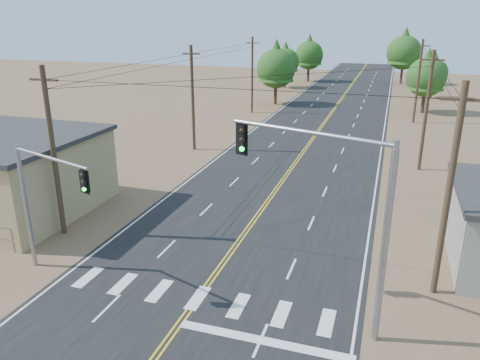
% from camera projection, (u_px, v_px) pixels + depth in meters
% --- Properties ---
extents(road, '(15.00, 200.00, 0.02)m').
position_uv_depth(road, '(294.00, 165.00, 41.60)').
color(road, black).
rests_on(road, ground).
extents(utility_pole_left_near, '(1.80, 0.30, 10.00)m').
position_uv_depth(utility_pole_left_near, '(53.00, 152.00, 26.82)').
color(utility_pole_left_near, '#4C3826').
rests_on(utility_pole_left_near, ground).
extents(utility_pole_left_mid, '(1.80, 0.30, 10.00)m').
position_uv_depth(utility_pole_left_mid, '(193.00, 98.00, 44.77)').
color(utility_pole_left_mid, '#4C3826').
rests_on(utility_pole_left_mid, ground).
extents(utility_pole_left_far, '(1.80, 0.30, 10.00)m').
position_uv_depth(utility_pole_left_far, '(252.00, 75.00, 62.73)').
color(utility_pole_left_far, '#4C3826').
rests_on(utility_pole_left_far, ground).
extents(utility_pole_right_near, '(1.80, 0.30, 10.00)m').
position_uv_depth(utility_pole_right_near, '(449.00, 192.00, 20.69)').
color(utility_pole_right_near, '#4C3826').
rests_on(utility_pole_right_near, ground).
extents(utility_pole_right_mid, '(1.80, 0.30, 10.00)m').
position_uv_depth(utility_pole_right_mid, '(426.00, 111.00, 38.65)').
color(utility_pole_right_mid, '#4C3826').
rests_on(utility_pole_right_mid, ground).
extents(utility_pole_right_far, '(1.80, 0.30, 10.00)m').
position_uv_depth(utility_pole_right_far, '(418.00, 81.00, 56.60)').
color(utility_pole_right_far, '#4C3826').
rests_on(utility_pole_right_far, ground).
extents(signal_mast_left, '(5.35, 2.01, 6.59)m').
position_uv_depth(signal_mast_left, '(41.00, 193.00, 22.41)').
color(signal_mast_left, gray).
rests_on(signal_mast_left, ground).
extents(signal_mast_right, '(6.88, 2.48, 8.38)m').
position_uv_depth(signal_mast_right, '(337.00, 198.00, 18.39)').
color(signal_mast_right, gray).
rests_on(signal_mast_right, ground).
extents(tree_left_near, '(5.72, 5.72, 9.53)m').
position_uv_depth(tree_left_near, '(276.00, 64.00, 68.60)').
color(tree_left_near, '#3F2D1E').
rests_on(tree_left_near, ground).
extents(tree_left_mid, '(5.01, 5.01, 8.36)m').
position_uv_depth(tree_left_mid, '(285.00, 59.00, 85.21)').
color(tree_left_mid, '#3F2D1E').
rests_on(tree_left_mid, ground).
extents(tree_left_far, '(5.62, 5.62, 9.37)m').
position_uv_depth(tree_left_far, '(309.00, 52.00, 93.48)').
color(tree_left_far, '#3F2D1E').
rests_on(tree_left_far, ground).
extents(tree_right_near, '(5.22, 5.22, 8.69)m').
position_uv_depth(tree_right_near, '(427.00, 73.00, 62.51)').
color(tree_right_near, '#3F2D1E').
rests_on(tree_right_near, ground).
extents(tree_right_mid, '(4.39, 4.39, 7.31)m').
position_uv_depth(tree_right_mid, '(434.00, 70.00, 74.22)').
color(tree_right_mid, '#3F2D1E').
rests_on(tree_right_mid, ground).
extents(tree_right_far, '(6.46, 6.46, 10.77)m').
position_uv_depth(tree_right_far, '(404.00, 49.00, 89.78)').
color(tree_right_far, '#3F2D1E').
rests_on(tree_right_far, ground).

